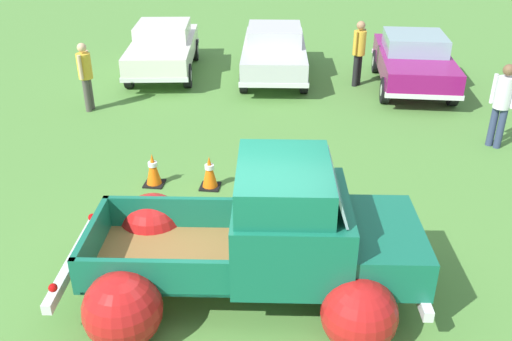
% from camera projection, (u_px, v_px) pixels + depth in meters
% --- Properties ---
extents(ground_plane, '(80.00, 80.00, 0.00)m').
position_uv_depth(ground_plane, '(241.00, 290.00, 7.46)').
color(ground_plane, '#548C3D').
extents(vintage_pickup_truck, '(4.77, 3.10, 1.96)m').
position_uv_depth(vintage_pickup_truck, '(270.00, 245.00, 7.10)').
color(vintage_pickup_truck, black).
rests_on(vintage_pickup_truck, ground).
extents(show_car_0, '(2.40, 4.50, 1.43)m').
position_uv_depth(show_car_0, '(163.00, 47.00, 16.01)').
color(show_car_0, black).
rests_on(show_car_0, ground).
extents(show_car_1, '(2.18, 4.46, 1.43)m').
position_uv_depth(show_car_1, '(274.00, 50.00, 15.64)').
color(show_car_1, black).
rests_on(show_car_1, ground).
extents(show_car_2, '(1.93, 4.21, 1.43)m').
position_uv_depth(show_car_2, '(413.00, 59.00, 14.81)').
color(show_car_2, black).
rests_on(show_car_2, ground).
extents(spectator_0, '(0.48, 0.48, 1.79)m').
position_uv_depth(spectator_0, '(502.00, 101.00, 11.18)').
color(spectator_0, navy).
rests_on(spectator_0, ground).
extents(spectator_1, '(0.35, 0.53, 1.67)m').
position_uv_depth(spectator_1, '(85.00, 73.00, 13.14)').
color(spectator_1, '#4C4742').
rests_on(spectator_1, ground).
extents(spectator_2, '(0.47, 0.50, 1.78)m').
position_uv_depth(spectator_2, '(359.00, 49.00, 14.83)').
color(spectator_2, black).
rests_on(spectator_2, ground).
extents(lane_cone_0, '(0.36, 0.36, 0.63)m').
position_uv_depth(lane_cone_0, '(210.00, 172.00, 9.90)').
color(lane_cone_0, black).
rests_on(lane_cone_0, ground).
extents(lane_cone_1, '(0.36, 0.36, 0.63)m').
position_uv_depth(lane_cone_1, '(153.00, 169.00, 10.00)').
color(lane_cone_1, black).
rests_on(lane_cone_1, ground).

